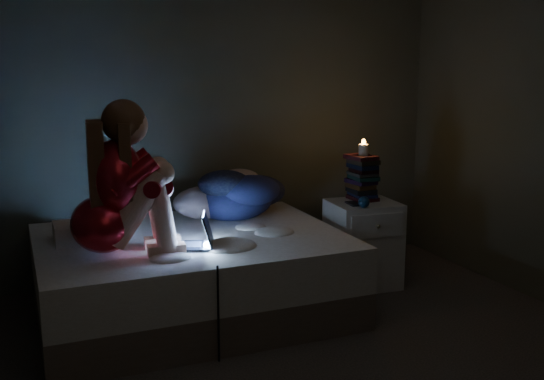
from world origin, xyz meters
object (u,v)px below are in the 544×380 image
bed (192,274)px  woman (101,179)px  candle (363,150)px  nightstand (363,244)px  laptop (185,230)px  phone (354,204)px

bed → woman: woman is taller
candle → woman: bearing=-169.2°
nightstand → woman: bearing=-167.1°
nightstand → candle: candle is taller
bed → laptop: (-0.10, -0.26, 0.37)m
nightstand → candle: size_ratio=7.84×
bed → phone: 1.25m
bed → laptop: size_ratio=6.07×
laptop → nightstand: (1.40, 0.30, -0.32)m
laptop → nightstand: size_ratio=0.50×
laptop → phone: laptop is taller
nightstand → phone: phone is taller
bed → nightstand: size_ratio=3.04×
bed → phone: phone is taller
laptop → phone: 1.32m
woman → nightstand: size_ratio=1.43×
woman → laptop: (0.47, -0.01, -0.34)m
bed → candle: candle is taller
laptop → phone: size_ratio=2.24×
nightstand → phone: bearing=-150.1°
bed → laptop: bearing=-111.3°
bed → nightstand: 1.30m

